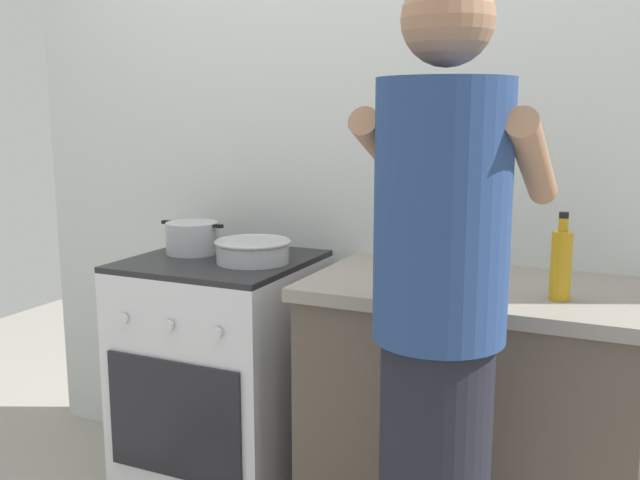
{
  "coord_description": "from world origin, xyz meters",
  "views": [
    {
      "loc": [
        0.99,
        -1.95,
        1.41
      ],
      "look_at": [
        0.05,
        0.12,
        1.0
      ],
      "focal_mm": 40.18,
      "sensor_mm": 36.0,
      "label": 1
    }
  ],
  "objects_px": {
    "pot": "(192,238)",
    "spice_bottle": "(463,271)",
    "person": "(438,355)",
    "mixing_bowl": "(253,250)",
    "stove_range": "(223,380)",
    "utensil_crock": "(420,236)",
    "oil_bottle": "(561,264)"
  },
  "relations": [
    {
      "from": "pot",
      "to": "spice_bottle",
      "type": "height_order",
      "value": "pot"
    },
    {
      "from": "pot",
      "to": "person",
      "type": "height_order",
      "value": "person"
    },
    {
      "from": "pot",
      "to": "mixing_bowl",
      "type": "bearing_deg",
      "value": -9.86
    },
    {
      "from": "stove_range",
      "to": "spice_bottle",
      "type": "relative_size",
      "value": 9.8
    },
    {
      "from": "spice_bottle",
      "to": "pot",
      "type": "bearing_deg",
      "value": 175.53
    },
    {
      "from": "utensil_crock",
      "to": "spice_bottle",
      "type": "height_order",
      "value": "utensil_crock"
    },
    {
      "from": "mixing_bowl",
      "to": "utensil_crock",
      "type": "relative_size",
      "value": 0.81
    },
    {
      "from": "stove_range",
      "to": "oil_bottle",
      "type": "bearing_deg",
      "value": -4.57
    },
    {
      "from": "utensil_crock",
      "to": "person",
      "type": "xyz_separation_m",
      "value": [
        0.26,
        -0.72,
        -0.14
      ]
    },
    {
      "from": "oil_bottle",
      "to": "person",
      "type": "bearing_deg",
      "value": -114.31
    },
    {
      "from": "pot",
      "to": "utensil_crock",
      "type": "distance_m",
      "value": 0.83
    },
    {
      "from": "stove_range",
      "to": "mixing_bowl",
      "type": "bearing_deg",
      "value": -4.51
    },
    {
      "from": "pot",
      "to": "mixing_bowl",
      "type": "relative_size",
      "value": 0.98
    },
    {
      "from": "utensil_crock",
      "to": "oil_bottle",
      "type": "bearing_deg",
      "value": -28.68
    },
    {
      "from": "stove_range",
      "to": "spice_bottle",
      "type": "distance_m",
      "value": 1.0
    },
    {
      "from": "utensil_crock",
      "to": "oil_bottle",
      "type": "height_order",
      "value": "utensil_crock"
    },
    {
      "from": "mixing_bowl",
      "to": "spice_bottle",
      "type": "xyz_separation_m",
      "value": [
        0.73,
        -0.03,
        0.0
      ]
    },
    {
      "from": "stove_range",
      "to": "person",
      "type": "distance_m",
      "value": 1.17
    },
    {
      "from": "person",
      "to": "pot",
      "type": "bearing_deg",
      "value": 151.15
    },
    {
      "from": "utensil_crock",
      "to": "stove_range",
      "type": "bearing_deg",
      "value": -166.09
    },
    {
      "from": "spice_bottle",
      "to": "oil_bottle",
      "type": "distance_m",
      "value": 0.29
    },
    {
      "from": "spice_bottle",
      "to": "person",
      "type": "bearing_deg",
      "value": -82.38
    },
    {
      "from": "mixing_bowl",
      "to": "spice_bottle",
      "type": "height_order",
      "value": "spice_bottle"
    },
    {
      "from": "stove_range",
      "to": "oil_bottle",
      "type": "xyz_separation_m",
      "value": [
        1.15,
        -0.09,
        0.55
      ]
    },
    {
      "from": "mixing_bowl",
      "to": "spice_bottle",
      "type": "distance_m",
      "value": 0.73
    },
    {
      "from": "pot",
      "to": "person",
      "type": "xyz_separation_m",
      "value": [
        1.08,
        -0.59,
        -0.1
      ]
    },
    {
      "from": "stove_range",
      "to": "spice_bottle",
      "type": "height_order",
      "value": "spice_bottle"
    },
    {
      "from": "mixing_bowl",
      "to": "utensil_crock",
      "type": "height_order",
      "value": "utensil_crock"
    },
    {
      "from": "mixing_bowl",
      "to": "utensil_crock",
      "type": "bearing_deg",
      "value": 18.42
    },
    {
      "from": "stove_range",
      "to": "utensil_crock",
      "type": "xyz_separation_m",
      "value": [
        0.68,
        0.17,
        0.55
      ]
    },
    {
      "from": "spice_bottle",
      "to": "person",
      "type": "height_order",
      "value": "person"
    },
    {
      "from": "pot",
      "to": "oil_bottle",
      "type": "height_order",
      "value": "oil_bottle"
    }
  ]
}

